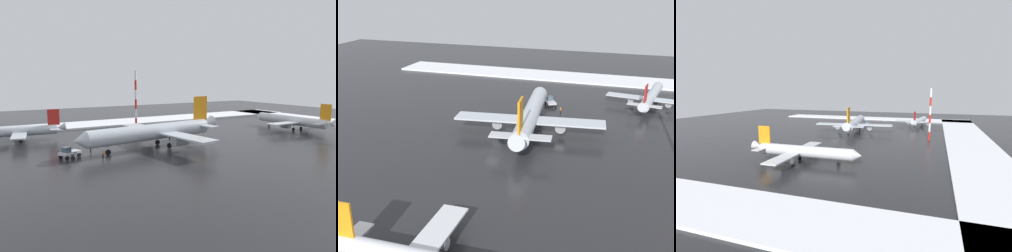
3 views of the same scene
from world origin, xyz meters
The scene contains 7 objects.
ground_plane centered at (0.00, 0.00, 0.00)m, with size 240.00×240.00×0.00m, color #232326.
snow_bank_right centered at (67.00, 0.00, 0.27)m, with size 14.00×116.00×0.54m, color white.
airplane_far_rear centered at (12.85, -4.56, 3.94)m, with size 40.14×33.43×11.92m.
airplane_parked_starboard centered at (41.65, -30.42, 2.73)m, with size 27.79×23.18×8.27m.
pushback_tug centered at (33.57, -4.52, 1.28)m, with size 5.10×4.06×2.50m.
ground_crew_beside_wing centered at (27.35, -1.03, 0.97)m, with size 0.36×0.36×1.71m.
ground_crew_mid_apron centered at (27.67, -8.54, 0.97)m, with size 0.36×0.36×1.71m.
Camera 2 is at (-74.25, -27.56, 34.29)m, focal length 45.00 mm.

